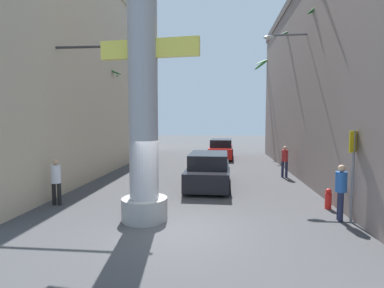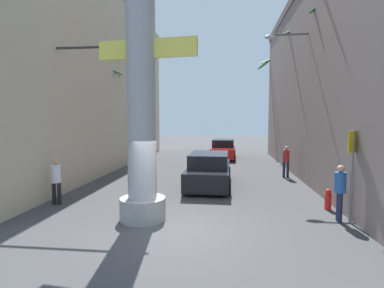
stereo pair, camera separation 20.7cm
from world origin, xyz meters
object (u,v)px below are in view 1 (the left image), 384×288
Objects in this scene: fire_hydrant at (328,199)px; palm_tree_mid_right at (299,86)px; pedestrian_by_sign at (341,188)px; pedestrian_curb_left at (56,178)px; street_lamp at (304,93)px; traffic_light_mast at (84,91)px; car_lead at (209,170)px; palm_tree_near_right at (339,66)px; palm_tree_far_right at (271,99)px; neon_sign_pole at (143,69)px; palm_tree_mid_left at (101,101)px; pedestrian_mid_right at (285,159)px; crossing_sign at (353,162)px; car_far at (221,149)px.

palm_tree_mid_right is at bearing 82.77° from fire_hydrant.
fire_hydrant is (0.09, 1.27, -0.67)m from pedestrian_by_sign.
pedestrian_curb_left is at bearing -177.13° from fire_hydrant.
street_lamp is 10.20m from traffic_light_mast.
car_lead is 0.57× the size of palm_tree_near_right.
traffic_light_mast is (-9.49, -3.75, -0.20)m from street_lamp.
palm_tree_far_right is 19.37m from pedestrian_by_sign.
neon_sign_pole is 6.15× the size of pedestrian_curb_left.
street_lamp is 13.13m from palm_tree_far_right.
palm_tree_far_right is at bearing 59.32° from traffic_light_mast.
palm_tree_mid_left is 3.72× the size of pedestrian_mid_right.
neon_sign_pole reaches higher than car_lead.
street_lamp is at bearing 86.76° from pedestrian_by_sign.
car_far is (-3.97, 14.98, -1.11)m from crossing_sign.
palm_tree_mid_right is (4.93, -4.39, 4.57)m from car_far.
palm_tree_mid_left is (-11.28, 8.37, 2.41)m from crossing_sign.
car_far is at bearing 81.22° from neon_sign_pole.
neon_sign_pole reaches higher than pedestrian_mid_right.
palm_tree_near_right is 5.52m from pedestrian_mid_right.
crossing_sign is (-0.04, -5.93, -2.61)m from street_lamp.
car_lead is 6.92× the size of fire_hydrant.
car_far is at bearing 104.83° from crossing_sign.
pedestrian_by_sign is (10.99, -8.26, -3.22)m from palm_tree_mid_left.
palm_tree_mid_left reaches higher than car_lead.
car_lead reaches higher than fire_hydrant.
palm_tree_near_right reaches higher than car_lead.
crossing_sign is at bearing -103.76° from palm_tree_near_right.
car_far is at bearing 86.70° from car_lead.
neon_sign_pole is at bearing -135.28° from street_lamp.
crossing_sign is 1.65× the size of pedestrian_curb_left.
car_far is at bearing 103.90° from pedestrian_by_sign.
street_lamp is 6.76m from pedestrian_by_sign.
car_lead is at bearing -93.30° from car_far.
car_lead is 10.24m from car_far.
neon_sign_pole is 1.73× the size of traffic_light_mast.
crossing_sign is 3.93× the size of fire_hydrant.
crossing_sign is 10.06m from pedestrian_curb_left.
pedestrian_by_sign reaches higher than car_lead.
palm_tree_mid_left reaches higher than traffic_light_mast.
neon_sign_pole is 1.20× the size of palm_tree_far_right.
car_far reaches higher than fire_hydrant.
car_far is at bearing 115.13° from palm_tree_near_right.
palm_tree_mid_left is at bearing 119.38° from neon_sign_pole.
neon_sign_pole is at bearing -175.22° from pedestrian_by_sign.
street_lamp is 6.48m from crossing_sign.
neon_sign_pole is at bearing -147.64° from palm_tree_near_right.
car_lead is (4.89, 2.57, -3.52)m from traffic_light_mast.
palm_tree_near_right is (5.61, -0.47, 4.70)m from car_lead.
pedestrian_by_sign is at bearing -4.61° from pedestrian_curb_left.
palm_tree_mid_right is (12.25, 2.22, 1.05)m from palm_tree_mid_left.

